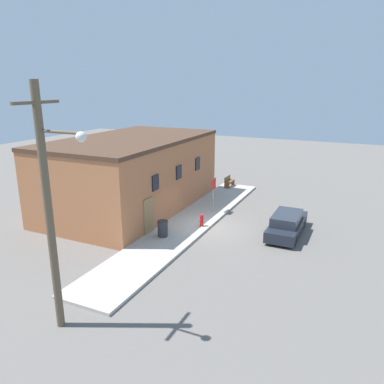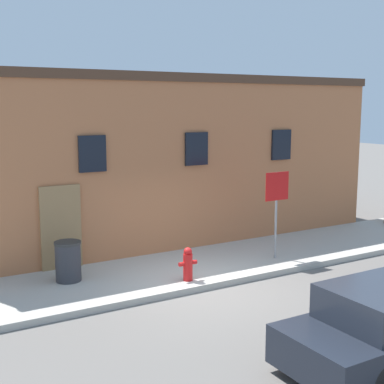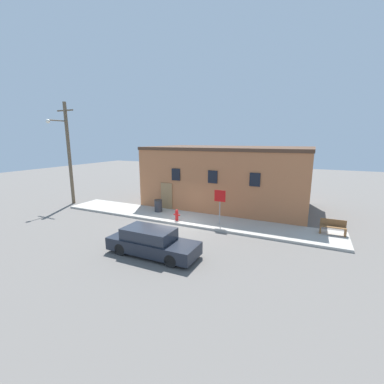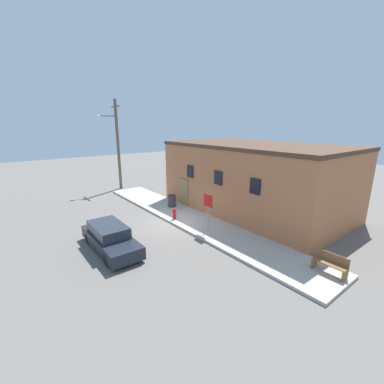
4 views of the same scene
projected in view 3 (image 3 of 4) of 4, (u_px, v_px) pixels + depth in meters
name	position (u px, v px, depth m)	size (l,w,h in m)	color
ground_plane	(177.00, 225.00, 16.86)	(80.00, 80.00, 0.00)	#66605B
sidewalk	(187.00, 218.00, 18.11)	(19.94, 2.86, 0.15)	#B2ADA3
brick_building	(228.00, 177.00, 21.50)	(12.87, 7.32, 4.95)	#B26B42
fire_hydrant	(177.00, 215.00, 17.28)	(0.45, 0.21, 0.77)	red
stop_sign	(220.00, 201.00, 16.19)	(0.73, 0.06, 2.26)	gray
bench	(333.00, 227.00, 14.76)	(1.35, 0.44, 0.86)	brown
trash_bin	(158.00, 206.00, 19.45)	(0.60, 0.60, 0.91)	#333338
utility_pole	(68.00, 151.00, 21.66)	(1.80, 1.94, 8.56)	brown
parked_car	(152.00, 242.00, 12.45)	(4.54, 1.62, 1.32)	black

